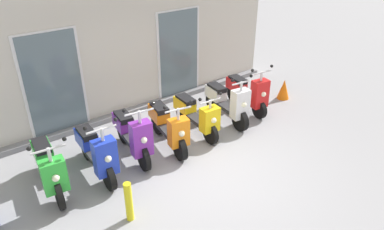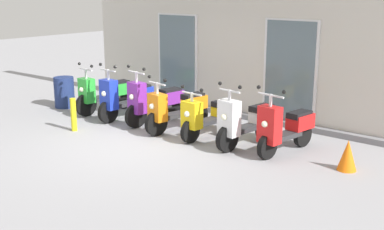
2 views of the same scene
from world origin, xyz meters
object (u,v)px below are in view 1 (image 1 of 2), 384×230
Objects in this scene: scooter_green at (49,166)px; traffic_cone at (284,89)px; scooter_blue at (96,152)px; scooter_orange at (168,126)px; scooter_purple at (132,134)px; curb_bollard at (129,202)px; scooter_white at (227,102)px; scooter_red at (248,92)px; scooter_yellow at (196,114)px.

traffic_cone is at bearing -0.47° from scooter_green.
scooter_blue is 0.99× the size of scooter_orange.
scooter_blue reaches higher than scooter_orange.
traffic_cone is (4.45, -0.07, -0.24)m from scooter_purple.
scooter_blue is at bearing 85.34° from curb_bollard.
scooter_green is 3.15× the size of traffic_cone.
scooter_green is at bearing 179.48° from scooter_white.
traffic_cone is at bearing -5.45° from scooter_red.
scooter_red is (2.45, 0.16, 0.01)m from scooter_orange.
scooter_purple reaches higher than scooter_yellow.
scooter_blue is 2.28× the size of curb_bollard.
traffic_cone is (2.90, -0.04, -0.19)m from scooter_yellow.
scooter_blue is 1.07× the size of scooter_red.
scooter_orange is at bearing -2.20° from scooter_green.
traffic_cone is (1.24, -0.12, -0.22)m from scooter_red.
scooter_white is 0.77m from scooter_red.
scooter_yellow is at bearing 30.66° from curb_bollard.
scooter_red reaches higher than traffic_cone.
scooter_green is 3.17m from scooter_yellow.
scooter_blue is 2.35m from scooter_yellow.
scooter_blue is at bearing -6.29° from scooter_green.
curb_bollard is at bearing -159.54° from scooter_red.
scooter_yellow is at bearing 2.00° from scooter_blue.
scooter_red reaches higher than scooter_white.
scooter_yellow is at bearing -177.34° from scooter_red.
scooter_blue reaches higher than scooter_red.
scooter_blue is 3.24m from scooter_white.
scooter_blue is 1.01× the size of scooter_yellow.
scooter_blue reaches higher than traffic_cone.
scooter_purple reaches higher than scooter_white.
scooter_white is 2.02m from traffic_cone.
traffic_cone is at bearing -0.82° from scooter_yellow.
scooter_orange is at bearing -176.26° from scooter_red.
scooter_orange is 2.45m from scooter_red.
scooter_white is (2.44, -0.06, -0.02)m from scooter_purple.
scooter_blue reaches higher than curb_bollard.
scooter_blue is 1.56m from scooter_orange.
scooter_red is at bearing 0.80° from scooter_purple.
scooter_red is 4.40m from curb_bollard.
scooter_purple is 0.77m from scooter_orange.
scooter_orange reaches higher than traffic_cone.
scooter_yellow is at bearing -0.15° from scooter_green.
scooter_white is at bearing -0.52° from scooter_green.
scooter_yellow is at bearing -1.20° from scooter_purple.
scooter_red is (4.01, 0.16, -0.01)m from scooter_blue.
scooter_orange is 2.30× the size of curb_bollard.
scooter_red is 2.14× the size of curb_bollard.
scooter_white reaches higher than scooter_yellow.
scooter_blue is at bearing -178.00° from scooter_yellow.
scooter_white is at bearing 23.11° from curb_bollard.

